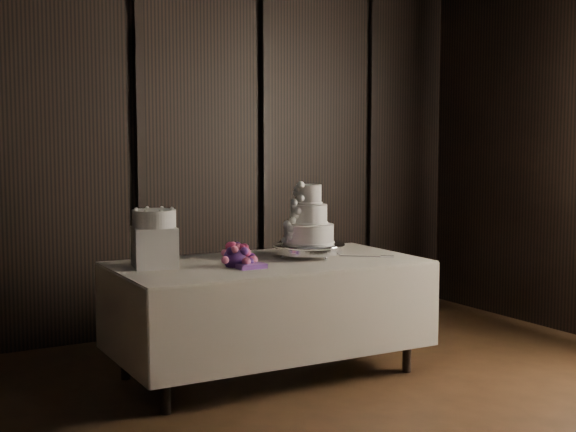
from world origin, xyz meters
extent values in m
cube|color=black|center=(0.00, 3.52, 1.50)|extent=(6.04, 0.04, 3.04)
cube|color=#F0E2CF|center=(0.36, 2.07, 0.76)|extent=(2.00, 1.07, 0.01)
cube|color=white|center=(0.36, 2.07, 0.35)|extent=(1.84, 0.95, 0.71)
cylinder|color=silver|center=(0.69, 2.10, 0.81)|extent=(0.60, 0.60, 0.09)
cylinder|color=white|center=(0.69, 2.10, 0.92)|extent=(0.33, 0.33, 0.13)
cylinder|color=white|center=(0.69, 2.10, 1.05)|extent=(0.24, 0.24, 0.13)
cylinder|color=white|center=(0.69, 2.10, 1.18)|extent=(0.17, 0.17, 0.13)
cube|color=white|center=(-0.36, 2.23, 0.89)|extent=(0.31, 0.31, 0.25)
cylinder|color=white|center=(-0.36, 2.23, 1.06)|extent=(0.29, 0.29, 0.11)
cube|color=silver|center=(0.98, 1.92, 0.77)|extent=(0.30, 0.26, 0.01)
camera|label=1|loc=(-2.10, -2.46, 1.57)|focal=50.00mm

